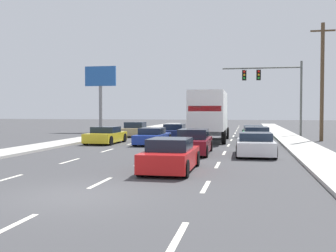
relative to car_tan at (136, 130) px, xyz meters
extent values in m
plane|color=#3D3D3F|center=(5.35, 0.08, -0.59)|extent=(140.00, 140.00, 0.00)
cube|color=#B2AFA8|center=(13.41, -4.92, -0.52)|extent=(2.24, 80.00, 0.14)
cube|color=#B2AFA8|center=(-2.72, -4.92, -0.52)|extent=(2.24, 80.00, 0.14)
cube|color=silver|center=(1.95, -22.92, -0.58)|extent=(0.14, 2.00, 0.01)
cube|color=silver|center=(1.95, -17.92, -0.58)|extent=(0.14, 2.00, 0.01)
cube|color=silver|center=(1.95, -12.92, -0.58)|extent=(0.14, 2.00, 0.01)
cube|color=silver|center=(1.95, -7.92, -0.58)|extent=(0.14, 2.00, 0.01)
cube|color=silver|center=(1.95, -2.92, -0.58)|extent=(0.14, 2.00, 0.01)
cube|color=silver|center=(1.95, 2.08, -0.58)|extent=(0.14, 2.00, 0.01)
cube|color=silver|center=(1.95, 7.08, -0.58)|extent=(0.14, 2.00, 0.01)
cube|color=silver|center=(1.95, 12.08, -0.58)|extent=(0.14, 2.00, 0.01)
cube|color=silver|center=(1.95, 17.08, -0.58)|extent=(0.14, 2.00, 0.01)
cube|color=silver|center=(1.95, 22.08, -0.58)|extent=(0.14, 2.00, 0.01)
cube|color=silver|center=(1.95, 27.08, -0.58)|extent=(0.14, 2.00, 0.01)
cube|color=silver|center=(5.35, -27.92, -0.58)|extent=(0.14, 2.00, 0.01)
cube|color=silver|center=(5.35, -22.92, -0.58)|extent=(0.14, 2.00, 0.01)
cube|color=silver|center=(5.35, -17.92, -0.58)|extent=(0.14, 2.00, 0.01)
cube|color=silver|center=(5.35, -12.92, -0.58)|extent=(0.14, 2.00, 0.01)
cube|color=silver|center=(5.35, -7.92, -0.58)|extent=(0.14, 2.00, 0.01)
cube|color=silver|center=(5.35, -2.92, -0.58)|extent=(0.14, 2.00, 0.01)
cube|color=silver|center=(5.35, 2.08, -0.58)|extent=(0.14, 2.00, 0.01)
cube|color=silver|center=(5.35, 7.08, -0.58)|extent=(0.14, 2.00, 0.01)
cube|color=silver|center=(5.35, 12.08, -0.58)|extent=(0.14, 2.00, 0.01)
cube|color=silver|center=(5.35, 17.08, -0.58)|extent=(0.14, 2.00, 0.01)
cube|color=silver|center=(5.35, 22.08, -0.58)|extent=(0.14, 2.00, 0.01)
cube|color=silver|center=(5.35, 27.08, -0.58)|extent=(0.14, 2.00, 0.01)
cube|color=silver|center=(8.75, -27.92, -0.58)|extent=(0.14, 2.00, 0.01)
cube|color=silver|center=(8.75, -22.92, -0.58)|extent=(0.14, 2.00, 0.01)
cube|color=silver|center=(8.75, -17.92, -0.58)|extent=(0.14, 2.00, 0.01)
cube|color=silver|center=(8.75, -12.92, -0.58)|extent=(0.14, 2.00, 0.01)
cube|color=silver|center=(8.75, -7.92, -0.58)|extent=(0.14, 2.00, 0.01)
cube|color=silver|center=(8.75, -2.92, -0.58)|extent=(0.14, 2.00, 0.01)
cube|color=silver|center=(8.75, 2.08, -0.58)|extent=(0.14, 2.00, 0.01)
cube|color=silver|center=(8.75, 7.08, -0.58)|extent=(0.14, 2.00, 0.01)
cube|color=silver|center=(8.75, 12.08, -0.58)|extent=(0.14, 2.00, 0.01)
cube|color=silver|center=(8.75, 17.08, -0.58)|extent=(0.14, 2.00, 0.01)
cube|color=silver|center=(8.75, 22.08, -0.58)|extent=(0.14, 2.00, 0.01)
cube|color=silver|center=(8.75, 27.08, -0.58)|extent=(0.14, 2.00, 0.01)
cube|color=tan|center=(0.00, 0.03, -0.12)|extent=(1.96, 4.31, 0.66)
cube|color=#192333|center=(0.00, -0.12, 0.47)|extent=(1.69, 1.84, 0.52)
cylinder|color=black|center=(-0.91, 1.60, -0.27)|extent=(0.23, 0.64, 0.64)
cylinder|color=black|center=(0.85, 1.64, -0.27)|extent=(0.23, 0.64, 0.64)
cylinder|color=black|center=(-0.85, -1.57, -0.27)|extent=(0.23, 0.64, 0.64)
cylinder|color=black|center=(0.91, -1.54, -0.27)|extent=(0.23, 0.64, 0.64)
cube|color=yellow|center=(0.08, -8.09, -0.13)|extent=(1.92, 4.13, 0.63)
cube|color=#192333|center=(0.08, -8.05, 0.40)|extent=(1.67, 1.81, 0.43)
cylinder|color=black|center=(-0.79, -6.57, -0.27)|extent=(0.22, 0.64, 0.64)
cylinder|color=black|center=(0.98, -6.58, -0.27)|extent=(0.22, 0.64, 0.64)
cylinder|color=black|center=(-0.81, -9.59, -0.27)|extent=(0.22, 0.64, 0.64)
cylinder|color=black|center=(0.96, -9.60, -0.27)|extent=(0.22, 0.64, 0.64)
cube|color=#141E4C|center=(3.80, -0.94, -0.16)|extent=(1.90, 4.58, 0.57)
cube|color=#192333|center=(3.80, -1.07, 0.36)|extent=(1.65, 2.17, 0.48)
cylinder|color=black|center=(2.92, 0.78, -0.27)|extent=(0.23, 0.64, 0.64)
cylinder|color=black|center=(4.64, 0.80, -0.27)|extent=(0.23, 0.64, 0.64)
cylinder|color=black|center=(2.96, -2.68, -0.27)|extent=(0.23, 0.64, 0.64)
cylinder|color=black|center=(4.69, -2.65, -0.27)|extent=(0.23, 0.64, 0.64)
cube|color=#1E389E|center=(3.57, -8.24, -0.16)|extent=(1.76, 4.45, 0.58)
cube|color=#192333|center=(3.56, -8.41, 0.35)|extent=(1.53, 1.90, 0.43)
cylinder|color=black|center=(2.77, -6.57, -0.27)|extent=(0.22, 0.64, 0.64)
cylinder|color=black|center=(4.38, -6.58, -0.27)|extent=(0.22, 0.64, 0.64)
cylinder|color=black|center=(2.75, -9.91, -0.27)|extent=(0.22, 0.64, 0.64)
cylinder|color=black|center=(4.36, -9.92, -0.27)|extent=(0.22, 0.64, 0.64)
cube|color=white|center=(7.21, -5.84, 1.75)|extent=(2.47, 6.24, 2.77)
cube|color=red|center=(7.23, -8.93, 1.89)|extent=(2.18, 0.06, 0.36)
cube|color=#B7BABF|center=(7.17, -1.70, 0.72)|extent=(2.34, 2.08, 2.01)
cylinder|color=black|center=(6.01, -1.71, -0.11)|extent=(0.31, 0.96, 0.96)
cylinder|color=black|center=(8.34, -1.69, -0.11)|extent=(0.31, 0.96, 0.96)
cylinder|color=black|center=(6.06, -7.09, -0.11)|extent=(0.31, 0.96, 0.96)
cylinder|color=black|center=(8.38, -7.07, -0.11)|extent=(0.31, 0.96, 0.96)
cube|color=maroon|center=(7.13, -13.72, -0.10)|extent=(1.79, 4.31, 0.69)
cube|color=#192333|center=(7.13, -13.68, 0.49)|extent=(1.55, 1.90, 0.51)
cylinder|color=black|center=(6.31, -12.14, -0.27)|extent=(0.23, 0.64, 0.64)
cylinder|color=black|center=(7.91, -12.12, -0.27)|extent=(0.23, 0.64, 0.64)
cylinder|color=black|center=(6.36, -15.33, -0.27)|extent=(0.23, 0.64, 0.64)
cylinder|color=black|center=(7.96, -15.30, -0.27)|extent=(0.23, 0.64, 0.64)
cube|color=red|center=(7.09, -19.96, -0.11)|extent=(1.75, 4.10, 0.68)
cube|color=#192333|center=(7.09, -20.10, 0.46)|extent=(1.53, 1.88, 0.45)
cylinder|color=black|center=(6.29, -18.46, -0.27)|extent=(0.22, 0.64, 0.64)
cylinder|color=black|center=(7.90, -18.47, -0.27)|extent=(0.22, 0.64, 0.64)
cylinder|color=black|center=(6.28, -21.46, -0.27)|extent=(0.22, 0.64, 0.64)
cylinder|color=black|center=(7.89, -21.46, -0.27)|extent=(0.22, 0.64, 0.64)
cube|color=#196B38|center=(10.48, -0.93, -0.17)|extent=(1.79, 4.65, 0.55)
cube|color=#192333|center=(10.48, -0.85, 0.32)|extent=(1.56, 2.16, 0.42)
cylinder|color=black|center=(9.64, 0.82, -0.27)|extent=(0.23, 0.64, 0.64)
cylinder|color=black|center=(11.27, 0.84, -0.27)|extent=(0.23, 0.64, 0.64)
cylinder|color=black|center=(9.68, -2.71, -0.27)|extent=(0.23, 0.64, 0.64)
cylinder|color=black|center=(11.31, -2.69, -0.27)|extent=(0.23, 0.64, 0.64)
cube|color=slate|center=(10.60, -7.29, -0.12)|extent=(1.89, 4.52, 0.65)
cube|color=#192333|center=(10.60, -7.29, 0.43)|extent=(1.61, 2.07, 0.44)
cylinder|color=black|center=(9.73, -5.62, -0.27)|extent=(0.24, 0.65, 0.64)
cylinder|color=black|center=(11.38, -5.58, -0.27)|extent=(0.24, 0.65, 0.64)
cylinder|color=black|center=(9.81, -9.00, -0.27)|extent=(0.24, 0.65, 0.64)
cylinder|color=black|center=(11.47, -8.96, -0.27)|extent=(0.24, 0.65, 0.64)
cube|color=white|center=(10.40, -13.91, -0.12)|extent=(1.92, 4.12, 0.66)
cube|color=#192333|center=(10.40, -13.94, 0.41)|extent=(1.66, 1.88, 0.40)
cylinder|color=black|center=(9.51, -12.43, -0.27)|extent=(0.23, 0.64, 0.64)
cylinder|color=black|center=(11.25, -12.40, -0.27)|extent=(0.23, 0.64, 0.64)
cylinder|color=black|center=(9.55, -15.42, -0.27)|extent=(0.23, 0.64, 0.64)
cylinder|color=black|center=(11.29, -15.39, -0.27)|extent=(0.23, 0.64, 0.64)
cylinder|color=#595B56|center=(14.83, 3.46, 2.87)|extent=(0.20, 0.20, 6.91)
cylinder|color=#595B56|center=(11.23, 3.46, 5.75)|extent=(7.20, 0.14, 0.14)
cube|color=black|center=(10.99, 3.46, 5.10)|extent=(0.40, 0.56, 0.95)
sphere|color=red|center=(10.99, 3.15, 5.40)|extent=(0.20, 0.20, 0.20)
sphere|color=orange|center=(10.99, 3.15, 5.10)|extent=(0.20, 0.20, 0.20)
sphere|color=green|center=(10.99, 3.15, 4.80)|extent=(0.20, 0.20, 0.20)
cube|color=black|center=(9.67, 3.46, 5.10)|extent=(0.40, 0.56, 0.95)
sphere|color=red|center=(9.67, 3.15, 5.40)|extent=(0.20, 0.20, 0.20)
sphere|color=orange|center=(9.67, 3.15, 5.10)|extent=(0.20, 0.20, 0.20)
sphere|color=green|center=(9.67, 3.15, 4.80)|extent=(0.20, 0.20, 0.20)
cylinder|color=brown|center=(15.57, -2.79, 3.92)|extent=(0.28, 0.28, 9.01)
cube|color=brown|center=(15.57, -2.79, 7.82)|extent=(1.80, 0.12, 0.12)
cylinder|color=slate|center=(-5.98, 6.86, 1.95)|extent=(0.36, 0.36, 5.08)
cube|color=#2659A5|center=(-5.98, 6.86, 5.57)|extent=(3.54, 0.20, 2.17)
camera|label=1|loc=(9.98, -35.03, 1.73)|focal=42.65mm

